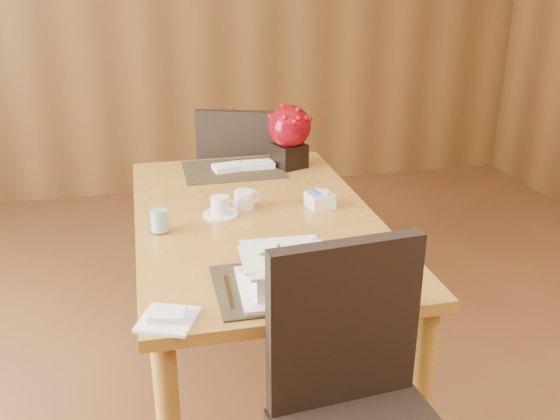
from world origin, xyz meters
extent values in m
cube|color=#B37E31|center=(0.00, 0.60, 0.73)|extent=(0.90, 1.50, 0.04)
cylinder|color=#B37E31|center=(-0.39, 1.29, 0.35)|extent=(0.07, 0.07, 0.71)
cylinder|color=#B37E31|center=(0.39, -0.09, 0.35)|extent=(0.07, 0.07, 0.71)
cylinder|color=#B37E31|center=(0.39, 1.29, 0.35)|extent=(0.07, 0.07, 0.71)
cube|color=black|center=(0.00, 0.05, 0.75)|extent=(0.45, 0.33, 0.01)
cube|color=black|center=(0.00, 1.15, 0.75)|extent=(0.45, 0.33, 0.01)
cube|color=white|center=(-0.02, 0.03, 0.76)|extent=(0.29, 0.29, 0.01)
cube|color=white|center=(-0.02, 0.03, 0.81)|extent=(0.21, 0.21, 0.09)
cylinder|color=#D8D674|center=(-0.02, 0.03, 0.81)|extent=(0.18, 0.18, 0.08)
cylinder|color=white|center=(-0.13, 0.63, 0.75)|extent=(0.13, 0.13, 0.01)
cylinder|color=white|center=(-0.13, 0.63, 0.79)|extent=(0.09, 0.09, 0.07)
cylinder|color=black|center=(-0.13, 0.63, 0.82)|extent=(0.06, 0.06, 0.01)
cylinder|color=white|center=(-0.36, 0.53, 0.83)|extent=(0.08, 0.08, 0.16)
cube|color=white|center=(0.26, 0.63, 0.78)|extent=(0.11, 0.11, 0.06)
cube|color=black|center=(0.26, 1.15, 0.80)|extent=(0.17, 0.17, 0.11)
sphere|color=maroon|center=(0.26, 1.15, 0.94)|extent=(0.20, 0.20, 0.20)
cube|color=white|center=(-0.37, -0.07, 0.75)|extent=(0.19, 0.19, 0.01)
cube|color=black|center=(0.10, -0.16, 0.73)|extent=(0.44, 0.09, 0.50)
cube|color=black|center=(0.14, 1.62, 0.45)|extent=(0.57, 0.57, 0.06)
cube|color=black|center=(0.07, 1.43, 0.72)|extent=(0.42, 0.19, 0.48)
cylinder|color=black|center=(0.38, 1.74, 0.21)|extent=(0.03, 0.03, 0.42)
cylinder|color=black|center=(0.25, 1.39, 0.21)|extent=(0.03, 0.03, 0.42)
cylinder|color=black|center=(0.03, 1.86, 0.21)|extent=(0.03, 0.03, 0.42)
cylinder|color=black|center=(-0.09, 1.51, 0.21)|extent=(0.03, 0.03, 0.42)
camera|label=1|loc=(-0.40, -1.55, 1.67)|focal=40.00mm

